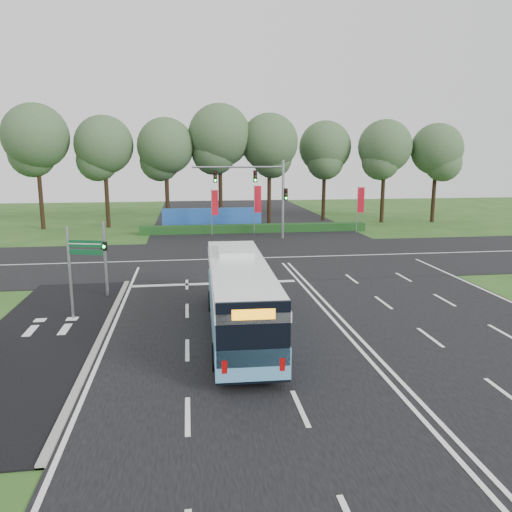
{
  "coord_description": "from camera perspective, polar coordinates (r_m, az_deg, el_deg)",
  "views": [
    {
      "loc": [
        -6.44,
        -23.26,
        7.38
      ],
      "look_at": [
        -2.97,
        2.0,
        2.23
      ],
      "focal_mm": 35.0,
      "sensor_mm": 36.0,
      "label": 1
    }
  ],
  "objects": [
    {
      "name": "ground",
      "position": [
        25.24,
        7.35,
        -5.69
      ],
      "size": [
        120.0,
        120.0,
        0.0
      ],
      "primitive_type": "plane",
      "color": "#234B19",
      "rests_on": "ground"
    },
    {
      "name": "road_main",
      "position": [
        25.23,
        7.35,
        -5.64
      ],
      "size": [
        20.0,
        120.0,
        0.04
      ],
      "primitive_type": "cube",
      "color": "black",
      "rests_on": "ground"
    },
    {
      "name": "road_cross",
      "position": [
        36.59,
        2.47,
        -0.2
      ],
      "size": [
        120.0,
        14.0,
        0.05
      ],
      "primitive_type": "cube",
      "color": "black",
      "rests_on": "ground"
    },
    {
      "name": "bike_path",
      "position": [
        22.39,
        -23.33,
        -8.72
      ],
      "size": [
        5.0,
        18.0,
        0.06
      ],
      "primitive_type": "cube",
      "color": "black",
      "rests_on": "ground"
    },
    {
      "name": "kerb_strip",
      "position": [
        21.85,
        -17.2,
        -8.69
      ],
      "size": [
        0.25,
        18.0,
        0.12
      ],
      "primitive_type": "cube",
      "color": "gray",
      "rests_on": "ground"
    },
    {
      "name": "city_bus",
      "position": [
        20.84,
        -1.94,
        -4.57
      ],
      "size": [
        2.67,
        11.42,
        3.26
      ],
      "rotation": [
        0.0,
        0.0,
        -0.03
      ],
      "color": "#5395C1",
      "rests_on": "ground"
    },
    {
      "name": "pedestrian_signal",
      "position": [
        27.32,
        -16.88,
        -0.03
      ],
      "size": [
        0.33,
        0.44,
        4.01
      ],
      "rotation": [
        0.0,
        0.0,
        0.07
      ],
      "color": "gray",
      "rests_on": "ground"
    },
    {
      "name": "street_sign",
      "position": [
        23.71,
        -19.83,
        -0.69
      ],
      "size": [
        1.63,
        0.5,
        4.3
      ],
      "rotation": [
        0.0,
        0.0,
        -0.26
      ],
      "color": "gray",
      "rests_on": "ground"
    },
    {
      "name": "banner_flag_left",
      "position": [
        46.79,
        -4.81,
        5.8
      ],
      "size": [
        0.64,
        0.09,
        4.34
      ],
      "rotation": [
        0.0,
        0.0,
        0.06
      ],
      "color": "gray",
      "rests_on": "ground"
    },
    {
      "name": "banner_flag_mid",
      "position": [
        47.19,
        0.1,
        6.16
      ],
      "size": [
        0.7,
        0.07,
        4.7
      ],
      "rotation": [
        0.0,
        0.0,
        0.02
      ],
      "color": "gray",
      "rests_on": "ground"
    },
    {
      "name": "banner_flag_right",
      "position": [
        49.05,
        11.79,
        5.99
      ],
      "size": [
        0.64,
        0.25,
        4.52
      ],
      "rotation": [
        0.0,
        0.0,
        -0.32
      ],
      "color": "gray",
      "rests_on": "ground"
    },
    {
      "name": "traffic_light_gantry",
      "position": [
        44.35,
        0.82,
        7.9
      ],
      "size": [
        8.41,
        0.28,
        7.0
      ],
      "color": "gray",
      "rests_on": "ground"
    },
    {
      "name": "hedge",
      "position": [
        48.69,
        -0.14,
        3.17
      ],
      "size": [
        22.0,
        1.2,
        0.8
      ],
      "primitive_type": "cube",
      "color": "#163D16",
      "rests_on": "ground"
    },
    {
      "name": "blue_hoarding",
      "position": [
        50.71,
        -5.02,
        4.25
      ],
      "size": [
        10.0,
        0.3,
        2.2
      ],
      "primitive_type": "cube",
      "color": "#1F51AB",
      "rests_on": "ground"
    },
    {
      "name": "eucalyptus_row",
      "position": [
        54.01,
        -2.31,
        12.77
      ],
      "size": [
        48.15,
        8.84,
        12.77
      ],
      "color": "black",
      "rests_on": "ground"
    }
  ]
}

